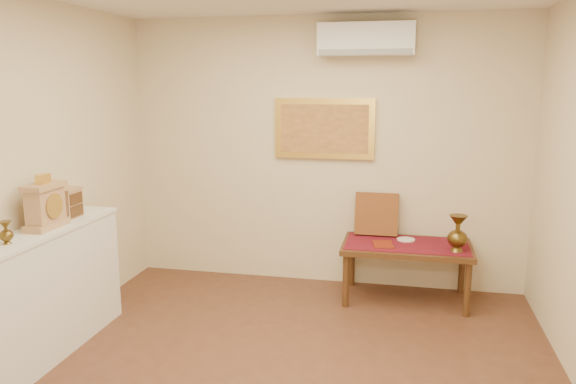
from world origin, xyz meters
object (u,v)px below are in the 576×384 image
(wooden_chest, at_px, (68,203))
(low_table, at_px, (407,251))
(brass_urn_tall, at_px, (458,229))
(mantel_clock, at_px, (46,205))
(display_ledge, at_px, (27,302))

(wooden_chest, relative_size, low_table, 0.20)
(brass_urn_tall, xyz_separation_m, mantel_clock, (-3.08, -1.47, 0.39))
(mantel_clock, relative_size, low_table, 0.34)
(display_ledge, bearing_deg, low_table, 35.10)
(brass_urn_tall, relative_size, low_table, 0.34)
(display_ledge, height_order, low_table, display_ledge)
(mantel_clock, xyz_separation_m, wooden_chest, (-0.04, 0.33, -0.05))
(display_ledge, bearing_deg, brass_urn_tall, 29.06)
(display_ledge, xyz_separation_m, mantel_clock, (0.03, 0.26, 0.66))
(low_table, bearing_deg, display_ledge, -144.90)
(wooden_chest, bearing_deg, display_ledge, -89.29)
(brass_urn_tall, xyz_separation_m, display_ledge, (-3.11, -1.73, -0.27))
(brass_urn_tall, height_order, low_table, brass_urn_tall)
(brass_urn_tall, xyz_separation_m, wooden_chest, (-3.12, -1.14, 0.34))
(display_ledge, height_order, wooden_chest, wooden_chest)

